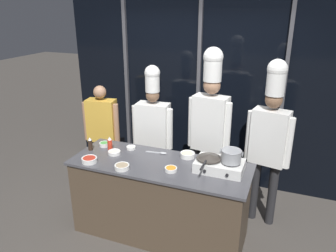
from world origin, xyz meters
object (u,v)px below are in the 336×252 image
(chef_line, at_px, (270,133))
(prep_bowl_mushrooms, at_px, (122,167))
(chef_sous, at_px, (210,119))
(stock_pot, at_px, (231,156))
(prep_bowl_carrots, at_px, (171,169))
(prep_bowl_scallions, at_px, (104,144))
(portable_stove, at_px, (219,166))
(prep_bowl_noodles, at_px, (188,155))
(prep_bowl_chili_flakes, at_px, (89,160))
(serving_spoon_slotted, at_px, (160,153))
(frying_pan, at_px, (209,157))
(squeeze_bottle_soy, at_px, (90,144))
(prep_bowl_onion, at_px, (114,152))
(prep_bowl_bean_sprouts, at_px, (131,147))
(squeeze_bottle_chili, at_px, (110,144))
(chef_head, at_px, (153,125))
(person_guest, at_px, (102,128))

(chef_line, bearing_deg, prep_bowl_mushrooms, 45.00)
(prep_bowl_mushrooms, xyz_separation_m, chef_sous, (0.69, 0.97, 0.30))
(stock_pot, relative_size, prep_bowl_carrots, 1.78)
(prep_bowl_scallions, distance_m, chef_line, 1.97)
(portable_stove, relative_size, prep_bowl_noodles, 2.99)
(prep_bowl_chili_flakes, xyz_separation_m, serving_spoon_slotted, (0.64, 0.49, -0.02))
(stock_pot, xyz_separation_m, prep_bowl_noodles, (-0.52, 0.18, -0.16))
(prep_bowl_mushrooms, height_order, chef_sous, chef_sous)
(prep_bowl_carrots, bearing_deg, frying_pan, 28.31)
(prep_bowl_mushrooms, bearing_deg, squeeze_bottle_soy, 153.71)
(prep_bowl_chili_flakes, bearing_deg, squeeze_bottle_soy, 121.62)
(squeeze_bottle_soy, height_order, chef_line, chef_line)
(squeeze_bottle_soy, bearing_deg, chef_line, 18.15)
(prep_bowl_chili_flakes, xyz_separation_m, prep_bowl_onion, (0.15, 0.28, -0.01))
(chef_sous, bearing_deg, prep_bowl_bean_sprouts, 38.00)
(prep_bowl_bean_sprouts, relative_size, chef_sous, 0.05)
(squeeze_bottle_soy, bearing_deg, portable_stove, 1.90)
(squeeze_bottle_chili, xyz_separation_m, prep_bowl_chili_flakes, (-0.04, -0.37, -0.05))
(stock_pot, xyz_separation_m, prep_bowl_chili_flakes, (-1.49, -0.33, -0.16))
(prep_bowl_bean_sprouts, relative_size, serving_spoon_slotted, 0.44)
(chef_head, bearing_deg, stock_pot, 145.71)
(prep_bowl_scallions, xyz_separation_m, prep_bowl_chili_flakes, (0.08, -0.44, 0.00))
(prep_bowl_noodles, bearing_deg, prep_bowl_carrots, -98.86)
(squeeze_bottle_soy, height_order, serving_spoon_slotted, squeeze_bottle_soy)
(stock_pot, bearing_deg, person_guest, 162.07)
(stock_pot, distance_m, prep_bowl_noodles, 0.58)
(portable_stove, xyz_separation_m, prep_bowl_noodles, (-0.41, 0.18, -0.03))
(chef_head, relative_size, chef_line, 0.91)
(prep_bowl_bean_sprouts, distance_m, serving_spoon_slotted, 0.38)
(squeeze_bottle_chili, bearing_deg, prep_bowl_mushrooms, -45.91)
(prep_bowl_noodles, relative_size, prep_bowl_chili_flakes, 0.97)
(stock_pot, bearing_deg, chef_head, 149.36)
(person_guest, bearing_deg, prep_bowl_onion, 121.94)
(frying_pan, distance_m, person_guest, 1.81)
(portable_stove, height_order, frying_pan, frying_pan)
(squeeze_bottle_soy, distance_m, chef_line, 2.10)
(prep_bowl_scallions, bearing_deg, prep_bowl_mushrooms, -42.22)
(chef_head, bearing_deg, prep_bowl_scallions, 52.61)
(prep_bowl_chili_flakes, relative_size, person_guest, 0.11)
(prep_bowl_bean_sprouts, height_order, chef_sous, chef_sous)
(prep_bowl_noodles, distance_m, prep_bowl_onion, 0.85)
(prep_bowl_noodles, height_order, person_guest, person_guest)
(frying_pan, height_order, prep_bowl_scallions, frying_pan)
(squeeze_bottle_chili, bearing_deg, person_guest, 129.03)
(prep_bowl_mushrooms, bearing_deg, person_guest, 131.14)
(prep_bowl_noodles, distance_m, prep_bowl_chili_flakes, 1.10)
(prep_bowl_scallions, bearing_deg, prep_bowl_noodles, 4.21)
(prep_bowl_chili_flakes, bearing_deg, prep_bowl_bean_sprouts, 60.92)
(prep_bowl_bean_sprouts, bearing_deg, prep_bowl_scallions, -172.71)
(frying_pan, bearing_deg, prep_bowl_bean_sprouts, 171.23)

